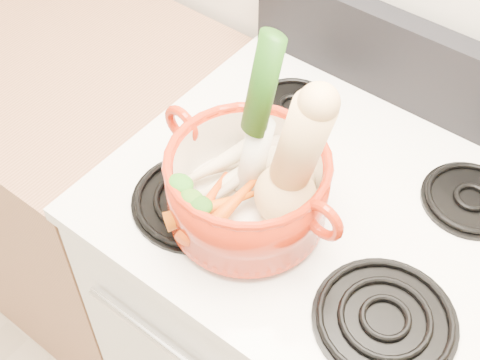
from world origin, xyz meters
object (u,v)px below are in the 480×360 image
Objects in this scene: stove_body at (313,331)px; squash at (293,161)px; leek at (255,119)px; dutch_oven at (248,187)px.

stove_body is 3.37× the size of squash.
squash is at bearing 1.11° from leek.
dutch_oven reaches higher than stove_body.
stove_body is 0.68m from squash.
squash is 0.88× the size of leek.
leek is at bearing -139.78° from stove_body.
stove_body is 0.71m from leek.
dutch_oven is 0.12m from squash.
leek reaches higher than dutch_oven.
stove_body is at bearing 95.42° from squash.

